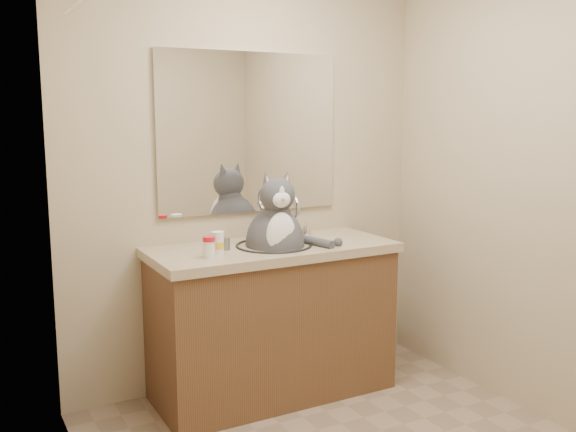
# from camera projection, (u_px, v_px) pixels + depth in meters

# --- Properties ---
(room) EXTENTS (2.22, 2.52, 2.42)m
(room) POSITION_uv_depth(u_px,v_px,m) (380.00, 204.00, 2.60)
(room) COLOR gray
(room) RESTS_ON ground
(vanity) EXTENTS (1.34, 0.59, 1.12)m
(vanity) POSITION_uv_depth(u_px,v_px,m) (272.00, 317.00, 3.56)
(vanity) COLOR brown
(vanity) RESTS_ON ground
(mirror) EXTENTS (1.10, 0.02, 0.90)m
(mirror) POSITION_uv_depth(u_px,v_px,m) (250.00, 133.00, 3.63)
(mirror) COLOR white
(mirror) RESTS_ON room
(shower_curtain) EXTENTS (0.02, 1.30, 1.93)m
(shower_curtain) POSITION_uv_depth(u_px,v_px,m) (116.00, 269.00, 2.22)
(shower_curtain) COLOR #C3B293
(shower_curtain) RESTS_ON ground
(cat) EXTENTS (0.44, 0.42, 0.63)m
(cat) POSITION_uv_depth(u_px,v_px,m) (276.00, 239.00, 3.46)
(cat) COLOR #444449
(cat) RESTS_ON vanity
(pill_bottle_redcap) EXTENTS (0.08, 0.08, 0.11)m
(pill_bottle_redcap) POSITION_uv_depth(u_px,v_px,m) (209.00, 247.00, 3.18)
(pill_bottle_redcap) COLOR white
(pill_bottle_redcap) RESTS_ON vanity
(pill_bottle_orange) EXTENTS (0.08, 0.08, 0.12)m
(pill_bottle_orange) POSITION_uv_depth(u_px,v_px,m) (218.00, 243.00, 3.27)
(pill_bottle_orange) COLOR white
(pill_bottle_orange) RESTS_ON vanity
(grey_canister) EXTENTS (0.05, 0.05, 0.06)m
(grey_canister) POSITION_uv_depth(u_px,v_px,m) (226.00, 244.00, 3.37)
(grey_canister) COLOR slate
(grey_canister) RESTS_ON vanity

